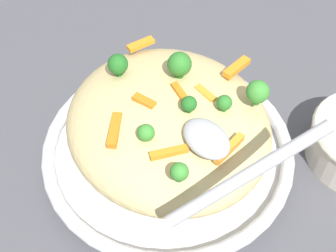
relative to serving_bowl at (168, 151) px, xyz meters
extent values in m
plane|color=#4C4C51|center=(0.00, 0.00, -0.02)|extent=(2.40, 2.40, 0.00)
cylinder|color=silver|center=(0.00, 0.00, -0.01)|extent=(0.28, 0.28, 0.02)
torus|color=silver|center=(0.00, 0.00, 0.01)|extent=(0.30, 0.30, 0.02)
torus|color=black|center=(0.00, 0.00, 0.01)|extent=(0.30, 0.30, 0.00)
ellipsoid|color=#D1BA7A|center=(0.00, 0.00, 0.05)|extent=(0.25, 0.23, 0.08)
cube|color=orange|center=(-0.06, 0.04, 0.09)|extent=(0.02, 0.04, 0.01)
cube|color=orange|center=(0.01, 0.02, 0.09)|extent=(0.03, 0.02, 0.01)
cube|color=orange|center=(0.00, -0.02, 0.09)|extent=(0.03, 0.01, 0.01)
cube|color=orange|center=(0.00, -0.10, 0.09)|extent=(0.02, 0.04, 0.01)
cube|color=orange|center=(0.00, 0.07, 0.09)|extent=(0.04, 0.03, 0.01)
cube|color=orange|center=(0.10, -0.03, 0.09)|extent=(0.01, 0.03, 0.01)
cube|color=orange|center=(-0.09, -0.01, 0.09)|extent=(0.02, 0.04, 0.01)
cube|color=orange|center=(-0.01, -0.04, 0.09)|extent=(0.03, 0.01, 0.01)
cylinder|color=#205B1C|center=(0.07, 0.02, 0.09)|extent=(0.01, 0.01, 0.01)
sphere|color=#236B23|center=(0.07, 0.02, 0.10)|extent=(0.02, 0.02, 0.02)
cylinder|color=#377928|center=(-0.05, -0.08, 0.09)|extent=(0.01, 0.01, 0.01)
sphere|color=#3D8E33|center=(-0.05, -0.08, 0.10)|extent=(0.03, 0.03, 0.03)
cylinder|color=#296820|center=(-0.04, -0.04, 0.09)|extent=(0.01, 0.01, 0.01)
sphere|color=#2D7A28|center=(-0.04, -0.04, 0.10)|extent=(0.02, 0.02, 0.02)
cylinder|color=#377928|center=(-0.09, 0.05, 0.09)|extent=(0.01, 0.01, 0.01)
sphere|color=#3D8E33|center=(-0.09, 0.05, 0.10)|extent=(0.02, 0.02, 0.02)
cylinder|color=#377928|center=(-0.03, 0.05, 0.09)|extent=(0.01, 0.01, 0.01)
sphere|color=#3D8E33|center=(-0.03, 0.05, 0.10)|extent=(0.02, 0.02, 0.02)
cylinder|color=#296820|center=(0.02, -0.03, 0.09)|extent=(0.01, 0.01, 0.01)
sphere|color=#2D7A28|center=(0.02, -0.03, 0.11)|extent=(0.03, 0.03, 0.03)
cylinder|color=#205B1C|center=(-0.03, -0.01, 0.09)|extent=(0.01, 0.01, 0.01)
sphere|color=#236B23|center=(-0.03, -0.01, 0.10)|extent=(0.02, 0.02, 0.02)
ellipsoid|color=#B7B7BC|center=(-0.07, 0.00, 0.10)|extent=(0.06, 0.04, 0.02)
cylinder|color=#B7B7BC|center=(-0.14, 0.01, 0.13)|extent=(0.04, 0.15, 0.08)
camera|label=1|loc=(-0.28, 0.19, 0.45)|focal=49.15mm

